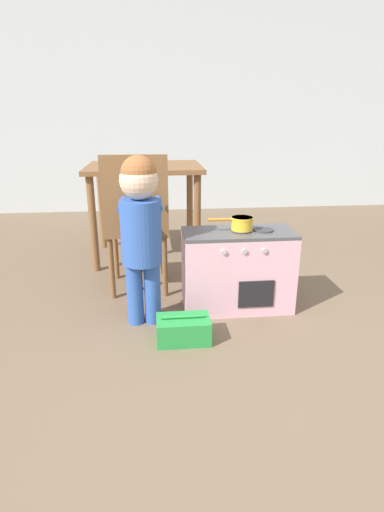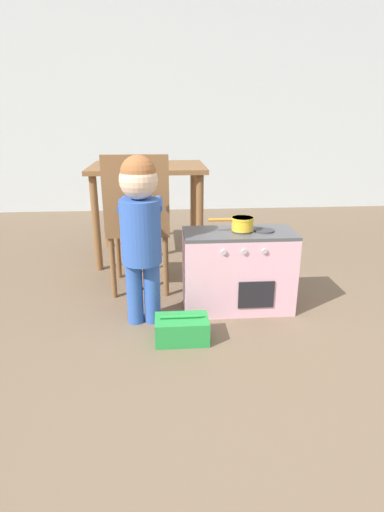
{
  "view_description": "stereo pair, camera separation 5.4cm",
  "coord_description": "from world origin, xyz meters",
  "px_view_note": "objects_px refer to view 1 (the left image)",
  "views": [
    {
      "loc": [
        -0.37,
        -1.27,
        1.13
      ],
      "look_at": [
        -0.15,
        0.89,
        0.37
      ],
      "focal_mm": 28.0,
      "sensor_mm": 36.0,
      "label": 1
    },
    {
      "loc": [
        -0.32,
        -1.27,
        1.13
      ],
      "look_at": [
        -0.15,
        0.89,
        0.37
      ],
      "focal_mm": 28.0,
      "sensor_mm": 36.0,
      "label": 2
    }
  ],
  "objects_px": {
    "play_kitchen": "(237,270)",
    "child_figure": "(141,222)",
    "dining_table": "(145,181)",
    "toy_basket": "(183,329)",
    "toy_pot": "(241,223)",
    "dining_chair_near": "(137,222)"
  },
  "relations": [
    {
      "from": "play_kitchen",
      "to": "toy_pot",
      "type": "bearing_deg",
      "value": 2.31
    },
    {
      "from": "toy_pot",
      "to": "child_figure",
      "type": "height_order",
      "value": "child_figure"
    },
    {
      "from": "toy_pot",
      "to": "dining_table",
      "type": "height_order",
      "value": "dining_table"
    },
    {
      "from": "dining_table",
      "to": "dining_chair_near",
      "type": "relative_size",
      "value": 0.98
    },
    {
      "from": "play_kitchen",
      "to": "child_figure",
      "type": "distance_m",
      "value": 0.68
    },
    {
      "from": "child_figure",
      "to": "dining_table",
      "type": "bearing_deg",
      "value": 89.34
    },
    {
      "from": "play_kitchen",
      "to": "dining_chair_near",
      "type": "height_order",
      "value": "dining_chair_near"
    },
    {
      "from": "child_figure",
      "to": "play_kitchen",
      "type": "bearing_deg",
      "value": 13.43
    },
    {
      "from": "play_kitchen",
      "to": "child_figure",
      "type": "relative_size",
      "value": 0.69
    },
    {
      "from": "child_figure",
      "to": "toy_basket",
      "type": "height_order",
      "value": "child_figure"
    },
    {
      "from": "toy_pot",
      "to": "toy_basket",
      "type": "distance_m",
      "value": 0.71
    },
    {
      "from": "toy_pot",
      "to": "dining_chair_near",
      "type": "xyz_separation_m",
      "value": [
        -0.62,
        0.3,
        -0.06
      ]
    },
    {
      "from": "play_kitchen",
      "to": "dining_chair_near",
      "type": "xyz_separation_m",
      "value": [
        -0.6,
        0.3,
        0.24
      ]
    },
    {
      "from": "toy_pot",
      "to": "dining_table",
      "type": "relative_size",
      "value": 0.29
    },
    {
      "from": "toy_pot",
      "to": "dining_table",
      "type": "bearing_deg",
      "value": 119.09
    },
    {
      "from": "play_kitchen",
      "to": "dining_table",
      "type": "distance_m",
      "value": 1.22
    },
    {
      "from": "toy_basket",
      "to": "dining_table",
      "type": "height_order",
      "value": "dining_table"
    },
    {
      "from": "toy_basket",
      "to": "toy_pot",
      "type": "bearing_deg",
      "value": 44.42
    },
    {
      "from": "play_kitchen",
      "to": "child_figure",
      "type": "height_order",
      "value": "child_figure"
    },
    {
      "from": "play_kitchen",
      "to": "dining_table",
      "type": "height_order",
      "value": "dining_table"
    },
    {
      "from": "child_figure",
      "to": "dining_chair_near",
      "type": "relative_size",
      "value": 1.03
    },
    {
      "from": "child_figure",
      "to": "dining_table",
      "type": "relative_size",
      "value": 1.05
    }
  ]
}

